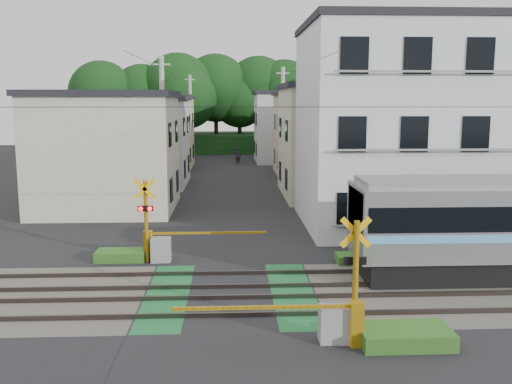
{
  "coord_description": "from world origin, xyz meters",
  "views": [
    {
      "loc": [
        0.02,
        -16.59,
        5.8
      ],
      "look_at": [
        1.02,
        5.0,
        2.32
      ],
      "focal_mm": 40.0,
      "sensor_mm": 36.0,
      "label": 1
    }
  ],
  "objects_px": {
    "crossing_signal_near": "(338,315)",
    "pedestrian": "(238,156)",
    "apartment_block": "(413,126)",
    "crossing_signal_far": "(159,242)"
  },
  "relations": [
    {
      "from": "crossing_signal_far",
      "to": "apartment_block",
      "type": "bearing_deg",
      "value": 27.78
    },
    {
      "from": "crossing_signal_near",
      "to": "pedestrian",
      "type": "bearing_deg",
      "value": 92.69
    },
    {
      "from": "crossing_signal_far",
      "to": "pedestrian",
      "type": "xyz_separation_m",
      "value": [
        3.34,
        31.84,
        0.07
      ]
    },
    {
      "from": "apartment_block",
      "to": "pedestrian",
      "type": "xyz_separation_m",
      "value": [
        -7.75,
        26.0,
        -3.87
      ]
    },
    {
      "from": "crossing_signal_far",
      "to": "apartment_block",
      "type": "relative_size",
      "value": 0.46
    },
    {
      "from": "crossing_signal_far",
      "to": "pedestrian",
      "type": "height_order",
      "value": "crossing_signal_far"
    },
    {
      "from": "apartment_block",
      "to": "crossing_signal_near",
      "type": "bearing_deg",
      "value": -114.22
    },
    {
      "from": "pedestrian",
      "to": "apartment_block",
      "type": "bearing_deg",
      "value": 129.5
    },
    {
      "from": "crossing_signal_near",
      "to": "crossing_signal_far",
      "type": "bearing_deg",
      "value": 125.29
    },
    {
      "from": "crossing_signal_near",
      "to": "pedestrian",
      "type": "xyz_separation_m",
      "value": [
        -1.84,
        39.15,
        0.07
      ]
    }
  ]
}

